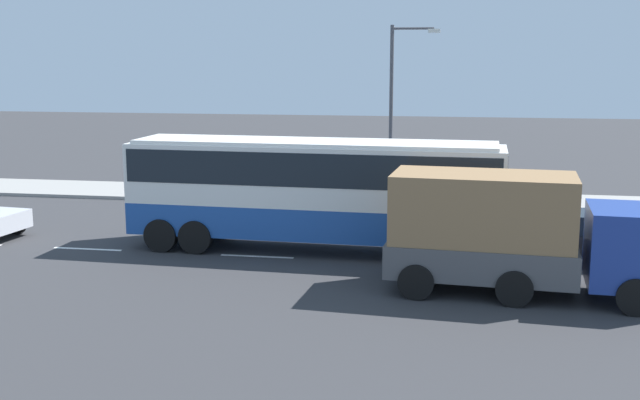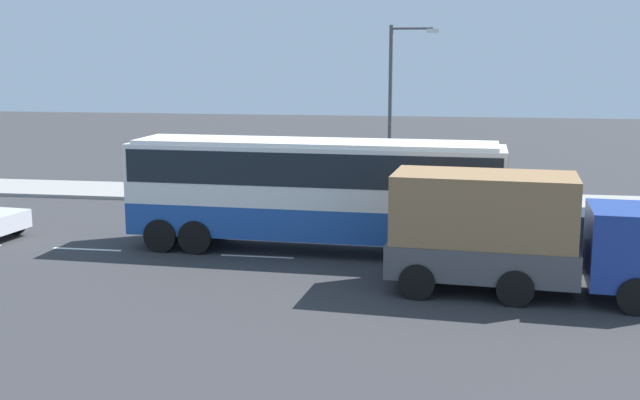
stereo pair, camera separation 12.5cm
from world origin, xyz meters
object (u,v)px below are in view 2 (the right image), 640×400
object	(u,v)px
cargo_truck	(516,232)
pedestrian_at_crossing	(394,175)
pedestrian_near_curb	(466,181)
coach_bus	(314,183)
street_lamp	(395,102)
car_black_sedan	(615,237)

from	to	relation	value
cargo_truck	pedestrian_at_crossing	bearing A→B (deg)	111.47
cargo_truck	pedestrian_near_curb	xyz separation A→B (m)	(-1.11, 12.15, -0.54)
coach_bus	street_lamp	size ratio (longest dim) A/B	1.64
cargo_truck	pedestrian_near_curb	distance (m)	12.21
cargo_truck	pedestrian_at_crossing	size ratio (longest dim) A/B	4.66
coach_bus	street_lamp	xyz separation A→B (m)	(2.03, 8.33, 2.19)
coach_bus	street_lamp	world-z (taller)	street_lamp
pedestrian_near_curb	street_lamp	world-z (taller)	street_lamp
coach_bus	pedestrian_at_crossing	size ratio (longest dim) A/B	7.74
coach_bus	street_lamp	bearing A→B (deg)	78.45
coach_bus	car_black_sedan	xyz separation A→B (m)	(9.48, -0.07, -1.43)
coach_bus	cargo_truck	distance (m)	7.25
cargo_truck	pedestrian_at_crossing	distance (m)	14.60
coach_bus	pedestrian_at_crossing	distance (m)	10.42
coach_bus	pedestrian_near_curb	xyz separation A→B (m)	(5.06, 8.38, -1.09)
cargo_truck	car_black_sedan	distance (m)	5.04
pedestrian_near_curb	car_black_sedan	bearing A→B (deg)	152.80
coach_bus	car_black_sedan	distance (m)	9.59
car_black_sedan	pedestrian_near_curb	bearing A→B (deg)	119.80
pedestrian_near_curb	pedestrian_at_crossing	world-z (taller)	pedestrian_near_curb
pedestrian_near_curb	cargo_truck	bearing A→B (deg)	130.39
pedestrian_at_crossing	street_lamp	xyz separation A→B (m)	(0.14, -1.85, 3.40)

